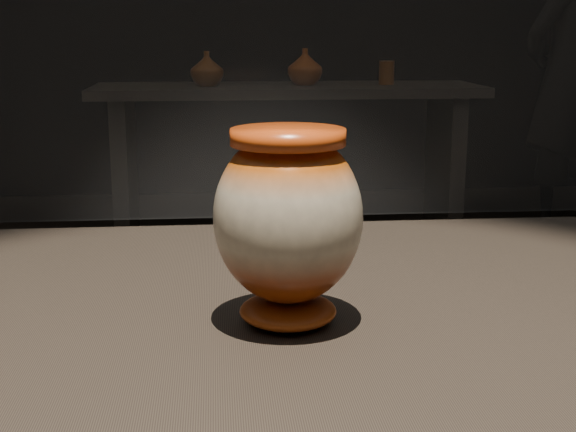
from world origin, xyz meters
name	(u,v)px	position (x,y,z in m)	size (l,w,h in m)	color
main_vase	(288,220)	(0.13, -0.03, 1.01)	(0.20, 0.20, 0.20)	maroon
back_shelf	(287,136)	(0.43, 3.37, 0.64)	(2.00, 0.60, 0.90)	black
back_vase_left	(207,69)	(0.02, 3.32, 0.99)	(0.17, 0.17, 0.17)	brown
back_vase_mid	(305,67)	(0.52, 3.35, 0.99)	(0.18, 0.18, 0.19)	maroon
back_vase_right	(387,73)	(0.95, 3.36, 0.96)	(0.08, 0.08, 0.12)	brown
visitor	(568,81)	(2.07, 3.66, 0.89)	(0.65, 0.43, 1.79)	black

